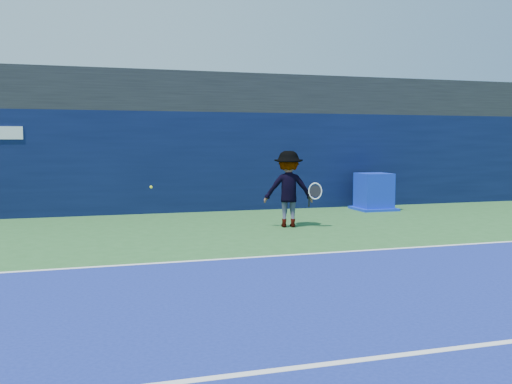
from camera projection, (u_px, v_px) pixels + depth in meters
The scene contains 8 objects.
ground at pixel (338, 300), 7.58m from camera, with size 80.00×80.00×0.00m, color #2B602B.
baseline at pixel (268, 256), 10.44m from camera, with size 24.00×0.10×0.01m, color white.
service_line at pixel (423, 352), 5.67m from camera, with size 24.00×0.10×0.01m, color white.
stadium_band at pixel (186, 95), 18.23m from camera, with size 36.00×3.00×1.20m, color black.
back_wall_assembly at pixel (192, 162), 17.46m from camera, with size 36.00×1.03×3.00m.
equipment_cart at pixel (374, 193), 17.70m from camera, with size 1.20×1.20×1.14m.
tennis_player at pixel (289, 189), 14.09m from camera, with size 1.44×1.00×1.88m.
tennis_ball at pixel (151, 187), 12.15m from camera, with size 0.06×0.06×0.06m.
Camera 1 is at (-3.19, -6.79, 2.10)m, focal length 40.00 mm.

